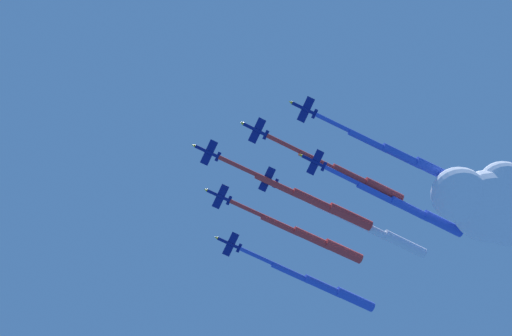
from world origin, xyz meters
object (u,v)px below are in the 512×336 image
object	(u,v)px
jet_port_inner	(352,176)
jet_lead	(315,201)
jet_port_outer	(324,286)
jet_starboard_outer	(411,209)
jet_starboard_mid	(402,156)
jet_starboard_inner	(312,238)
jet_port_mid	(371,228)

from	to	relation	value
jet_port_inner	jet_lead	bearing A→B (deg)	115.15
jet_port_outer	jet_starboard_outer	distance (m)	41.66
jet_port_outer	jet_starboard_mid	bearing A→B (deg)	-93.11
jet_starboard_inner	jet_port_outer	distance (m)	18.57
jet_starboard_inner	jet_port_outer	size ratio (longest dim) A/B	0.97
jet_lead	jet_port_inner	bearing A→B (deg)	-64.85
jet_starboard_mid	jet_starboard_outer	world-z (taller)	jet_starboard_mid
jet_port_outer	jet_port_mid	bearing A→B (deg)	-85.10
jet_starboard_inner	jet_port_outer	world-z (taller)	jet_starboard_inner
jet_port_inner	jet_starboard_mid	size ratio (longest dim) A/B	0.98
jet_port_inner	jet_port_mid	size ratio (longest dim) A/B	0.89
jet_starboard_mid	jet_starboard_outer	distance (m)	18.56
jet_starboard_inner	jet_starboard_mid	bearing A→B (deg)	-76.62
jet_starboard_inner	jet_starboard_outer	distance (m)	35.13
jet_lead	jet_starboard_mid	distance (m)	32.66
jet_port_inner	jet_port_outer	xyz separation A→B (m)	(13.73, 39.85, -2.70)
jet_starboard_outer	jet_lead	bearing A→B (deg)	154.10
jet_port_inner	jet_port_outer	distance (m)	42.24
jet_starboard_inner	jet_port_mid	size ratio (longest dim) A/B	0.89
jet_starboard_mid	jet_port_outer	size ratio (longest dim) A/B	0.98
jet_port_inner	jet_starboard_mid	bearing A→B (deg)	-53.17
jet_lead	jet_starboard_inner	size ratio (longest dim) A/B	1.10
jet_starboard_mid	jet_port_outer	distance (m)	54.44
jet_port_inner	jet_starboard_mid	distance (m)	18.01
jet_lead	jet_starboard_mid	bearing A→B (deg)	-58.42
jet_port_outer	jet_starboard_inner	bearing A→B (deg)	-133.72
jet_port_inner	jet_starboard_inner	distance (m)	26.60
jet_lead	jet_starboard_outer	xyz separation A→B (m)	(29.11, -14.13, -1.14)
jet_port_inner	jet_port_outer	size ratio (longest dim) A/B	0.97
jet_lead	jet_port_outer	bearing A→B (deg)	52.97
jet_starboard_inner	jet_starboard_outer	world-z (taller)	jet_starboard_inner
jet_port_inner	jet_starboard_inner	bearing A→B (deg)	87.76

